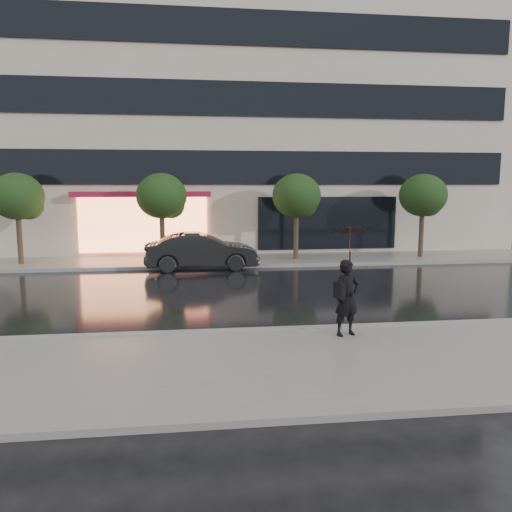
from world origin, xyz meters
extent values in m
plane|color=black|center=(0.00, 0.00, 0.00)|extent=(120.00, 120.00, 0.00)
cube|color=slate|center=(0.00, -3.25, 0.06)|extent=(60.00, 4.50, 0.12)
cube|color=slate|center=(0.00, 10.25, 0.06)|extent=(60.00, 3.50, 0.12)
cube|color=gray|center=(0.00, -1.00, 0.07)|extent=(60.00, 0.25, 0.14)
cube|color=gray|center=(0.00, 8.50, 0.07)|extent=(60.00, 0.25, 0.14)
cube|color=#BFB3A1|center=(0.00, 18.00, 9.00)|extent=(30.00, 12.00, 18.00)
cube|color=black|center=(0.00, 11.94, 4.30)|extent=(28.00, 0.12, 1.60)
cube|color=black|center=(0.00, 11.94, 7.50)|extent=(28.00, 0.12, 1.60)
cube|color=black|center=(0.00, 11.94, 10.70)|extent=(28.00, 0.12, 1.60)
cube|color=#FF8C59|center=(-4.00, 11.92, 1.60)|extent=(6.00, 0.10, 2.60)
cube|color=maroon|center=(-4.00, 11.59, 3.05)|extent=(6.40, 0.70, 0.25)
cube|color=black|center=(5.00, 11.94, 1.60)|extent=(7.00, 0.10, 2.60)
cylinder|color=#33261C|center=(-9.00, 10.00, 1.10)|extent=(0.22, 0.22, 2.20)
ellipsoid|color=black|center=(-9.00, 10.00, 3.00)|extent=(2.20, 2.20, 1.98)
sphere|color=black|center=(-8.60, 10.20, 2.60)|extent=(1.20, 1.20, 1.20)
cylinder|color=#33261C|center=(-3.00, 10.00, 1.10)|extent=(0.22, 0.22, 2.20)
ellipsoid|color=black|center=(-3.00, 10.00, 3.00)|extent=(2.20, 2.20, 1.98)
sphere|color=black|center=(-2.60, 10.20, 2.60)|extent=(1.20, 1.20, 1.20)
cylinder|color=#33261C|center=(3.00, 10.00, 1.10)|extent=(0.22, 0.22, 2.20)
ellipsoid|color=black|center=(3.00, 10.00, 3.00)|extent=(2.20, 2.20, 1.98)
sphere|color=black|center=(3.40, 10.20, 2.60)|extent=(1.20, 1.20, 1.20)
cylinder|color=#33261C|center=(9.00, 10.00, 1.10)|extent=(0.22, 0.22, 2.20)
ellipsoid|color=black|center=(9.00, 10.00, 3.00)|extent=(2.20, 2.20, 1.98)
sphere|color=black|center=(9.40, 10.20, 2.60)|extent=(1.20, 1.20, 1.20)
imported|color=black|center=(-1.32, 8.30, 0.76)|extent=(4.70, 1.85, 1.52)
imported|color=black|center=(1.75, -1.69, 0.98)|extent=(0.72, 0.59, 1.71)
imported|color=#3F0B10|center=(1.80, -1.67, 2.13)|extent=(1.31, 1.32, 0.94)
cylinder|color=black|center=(1.80, -1.67, 1.60)|extent=(0.02, 0.02, 0.86)
cube|color=black|center=(1.53, -1.82, 1.18)|extent=(0.21, 0.34, 0.36)
camera|label=1|loc=(-1.61, -12.22, 3.47)|focal=35.00mm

